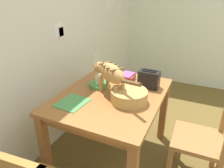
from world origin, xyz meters
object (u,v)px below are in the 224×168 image
at_px(cat, 110,73).
at_px(coffee_mug, 100,79).
at_px(wooden_chair_near, 203,139).
at_px(wicker_basket, 129,96).
at_px(dining_table, 112,102).
at_px(toaster, 149,79).
at_px(saucer_bowl, 100,85).
at_px(magazine, 72,103).
at_px(book_stack, 128,77).

xyz_separation_m(cat, coffee_mug, (0.11, 0.17, -0.13)).
height_order(coffee_mug, wooden_chair_near, wooden_chair_near).
relative_size(cat, wicker_basket, 1.85).
xyz_separation_m(dining_table, coffee_mug, (0.11, 0.18, 0.17)).
height_order(dining_table, coffee_mug, coffee_mug).
relative_size(dining_table, toaster, 5.77).
height_order(saucer_bowl, wooden_chair_near, wooden_chair_near).
bearing_deg(wicker_basket, saucer_bowl, 65.41).
height_order(coffee_mug, magazine, coffee_mug).
relative_size(book_stack, toaster, 0.96).
distance_m(cat, magazine, 0.42).
distance_m(dining_table, toaster, 0.43).
xyz_separation_m(coffee_mug, book_stack, (0.25, -0.20, -0.04)).
bearing_deg(coffee_mug, magazine, 171.88).
distance_m(coffee_mug, toaster, 0.48).
relative_size(saucer_bowl, wooden_chair_near, 0.23).
relative_size(saucer_bowl, coffee_mug, 1.67).
bearing_deg(wooden_chair_near, coffee_mug, 87.41).
relative_size(magazine, wooden_chair_near, 0.29).
xyz_separation_m(coffee_mug, wooden_chair_near, (-0.03, -1.02, -0.37)).
relative_size(coffee_mug, toaster, 0.64).
height_order(magazine, toaster, toaster).
bearing_deg(book_stack, cat, 174.13).
xyz_separation_m(book_stack, wooden_chair_near, (-0.28, -0.81, -0.33)).
distance_m(saucer_bowl, toaster, 0.49).
xyz_separation_m(dining_table, saucer_bowl, (0.10, 0.18, 0.11)).
height_order(cat, toaster, cat).
distance_m(dining_table, cat, 0.30).
height_order(book_stack, wooden_chair_near, wooden_chair_near).
xyz_separation_m(cat, magazine, (-0.29, 0.22, -0.20)).
relative_size(magazine, book_stack, 1.37).
relative_size(dining_table, saucer_bowl, 5.41).
height_order(dining_table, saucer_bowl, saucer_bowl).
distance_m(saucer_bowl, wicker_basket, 0.41).
bearing_deg(coffee_mug, book_stack, -38.85).
distance_m(cat, saucer_bowl, 0.27).
height_order(magazine, wicker_basket, wicker_basket).
distance_m(magazine, wicker_basket, 0.49).
distance_m(magazine, book_stack, 0.71).
xyz_separation_m(cat, wicker_basket, (-0.06, -0.21, -0.15)).
relative_size(dining_table, cat, 1.97).
distance_m(dining_table, magazine, 0.39).
bearing_deg(wicker_basket, toaster, -11.90).
height_order(saucer_bowl, magazine, saucer_bowl).
relative_size(dining_table, wooden_chair_near, 1.25).
height_order(wicker_basket, toaster, toaster).
distance_m(cat, coffee_mug, 0.24).
bearing_deg(coffee_mug, dining_table, -120.09).
xyz_separation_m(dining_table, magazine, (-0.30, 0.24, 0.10)).
bearing_deg(wooden_chair_near, toaster, 69.25).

